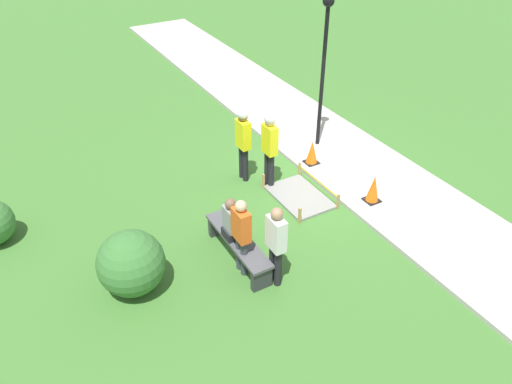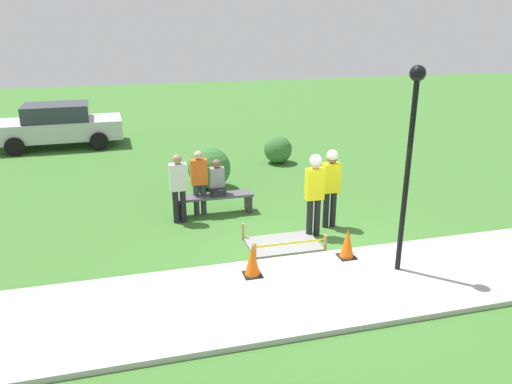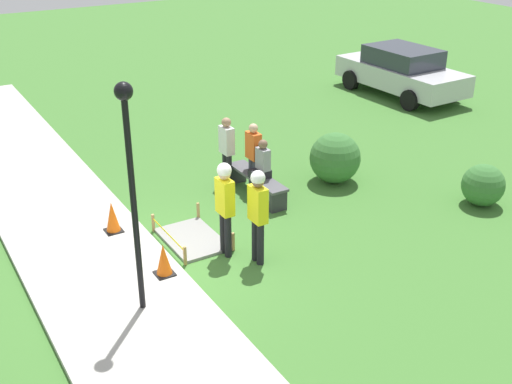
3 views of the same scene
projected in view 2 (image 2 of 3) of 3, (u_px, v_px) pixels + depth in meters
The scene contains 15 objects.
ground_plane at pixel (317, 256), 10.38m from camera, with size 60.00×60.00×0.00m, color #3D702D.
sidewalk at pixel (343, 285), 9.17m from camera, with size 28.00×2.63×0.10m.
wet_concrete_patch at pixel (283, 244), 10.87m from camera, with size 1.59×1.08×0.39m.
traffic_cone_near_patch at pixel (252, 260), 9.32m from camera, with size 0.34×0.34×0.65m.
traffic_cone_far_patch at pixel (347, 243), 10.04m from camera, with size 0.34×0.34×0.62m.
park_bench at pixel (213, 200), 12.50m from camera, with size 2.00×0.44×0.52m.
person_seated_on_bench at pixel (217, 181), 12.41m from camera, with size 0.36×0.44×0.89m.
worker_supervisor at pixel (315, 187), 11.00m from camera, with size 0.40×0.28×1.91m.
worker_assistant at pixel (331, 181), 11.49m from camera, with size 0.40×0.27×1.88m.
bystander_in_orange_shirt at pixel (199, 179), 12.32m from camera, with size 0.40×0.22×1.65m.
bystander_in_gray_shirt at pixel (178, 185), 11.81m from camera, with size 0.40×0.22×1.70m.
lamppost_near at pixel (411, 142), 8.83m from camera, with size 0.28×0.28×3.85m.
parked_car_silver at pixel (58, 125), 18.94m from camera, with size 4.73×2.29×1.64m.
shrub_rounded_near at pixel (278, 149), 16.91m from camera, with size 0.95×0.95×0.95m.
shrub_rounded_mid at pixel (209, 168), 14.32m from camera, with size 1.23×1.23×1.23m.
Camera 2 is at (-3.63, -8.71, 4.70)m, focal length 35.00 mm.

